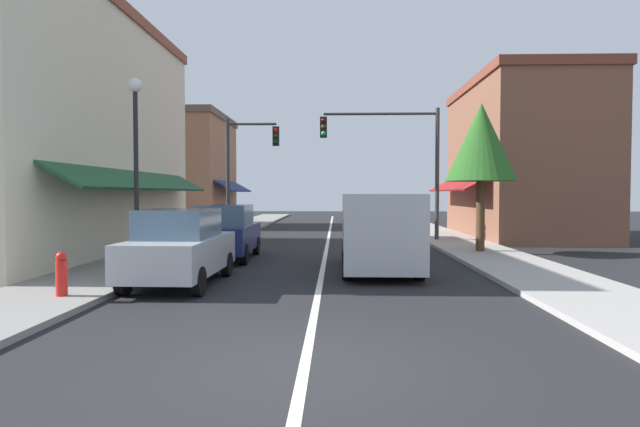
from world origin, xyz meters
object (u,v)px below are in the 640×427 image
(parked_car_nearest_left, at_px, (180,247))
(fire_hydrant, at_px, (61,274))
(van_in_lane, at_px, (379,229))
(tree_right_near, at_px, (481,143))
(parked_car_second_left, at_px, (226,232))
(traffic_signal_mast_arm, at_px, (397,150))
(traffic_signal_left_corner, at_px, (244,160))
(street_lamp_left_near, at_px, (136,144))

(parked_car_nearest_left, distance_m, fire_hydrant, 2.69)
(van_in_lane, bearing_deg, tree_right_near, 47.46)
(parked_car_second_left, xyz_separation_m, traffic_signal_mast_arm, (6.21, 6.52, 3.14))
(tree_right_near, height_order, fire_hydrant, tree_right_near)
(van_in_lane, bearing_deg, traffic_signal_left_corner, 117.69)
(traffic_signal_mast_arm, bearing_deg, fire_hydrant, -120.91)
(street_lamp_left_near, xyz_separation_m, tree_right_near, (10.27, 5.02, 0.46))
(street_lamp_left_near, relative_size, fire_hydrant, 5.90)
(traffic_signal_left_corner, distance_m, street_lamp_left_near, 11.59)
(parked_car_nearest_left, bearing_deg, fire_hydrant, -130.46)
(traffic_signal_mast_arm, xyz_separation_m, fire_hydrant, (-8.04, -13.42, -3.46))
(parked_car_second_left, xyz_separation_m, van_in_lane, (4.73, -2.45, 0.27))
(parked_car_second_left, distance_m, tree_right_near, 9.27)
(traffic_signal_left_corner, bearing_deg, parked_car_second_left, -84.35)
(parked_car_second_left, relative_size, street_lamp_left_near, 0.80)
(fire_hydrant, bearing_deg, parked_car_nearest_left, 48.64)
(parked_car_nearest_left, height_order, street_lamp_left_near, street_lamp_left_near)
(parked_car_second_left, bearing_deg, fire_hydrant, -105.70)
(van_in_lane, bearing_deg, traffic_signal_mast_arm, 80.94)
(parked_car_nearest_left, height_order, tree_right_near, tree_right_near)
(street_lamp_left_near, relative_size, tree_right_near, 0.97)
(parked_car_nearest_left, distance_m, van_in_lane, 5.39)
(van_in_lane, distance_m, fire_hydrant, 7.95)
(parked_car_second_left, height_order, fire_hydrant, parked_car_second_left)
(parked_car_nearest_left, xyz_separation_m, tree_right_near, (8.66, 6.62, 3.00))
(traffic_signal_left_corner, bearing_deg, tree_right_near, -34.75)
(parked_car_nearest_left, xyz_separation_m, fire_hydrant, (-1.76, -2.00, -0.33))
(parked_car_nearest_left, bearing_deg, traffic_signal_left_corner, 94.18)
(traffic_signal_mast_arm, xyz_separation_m, street_lamp_left_near, (-7.88, -9.82, -0.59))
(van_in_lane, distance_m, traffic_signal_left_corner, 12.32)
(traffic_signal_mast_arm, bearing_deg, traffic_signal_left_corner, 166.12)
(van_in_lane, bearing_deg, parked_car_second_left, 152.89)
(tree_right_near, bearing_deg, fire_hydrant, -140.40)
(parked_car_nearest_left, bearing_deg, van_in_lane, 27.96)
(traffic_signal_mast_arm, height_order, fire_hydrant, traffic_signal_mast_arm)
(parked_car_nearest_left, bearing_deg, traffic_signal_mast_arm, 62.12)
(parked_car_second_left, distance_m, traffic_signal_left_corner, 8.76)
(van_in_lane, height_order, tree_right_near, tree_right_near)
(tree_right_near, bearing_deg, parked_car_second_left, -168.69)
(van_in_lane, distance_m, street_lamp_left_near, 6.85)
(parked_car_second_left, height_order, street_lamp_left_near, street_lamp_left_near)
(van_in_lane, relative_size, traffic_signal_mast_arm, 0.88)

